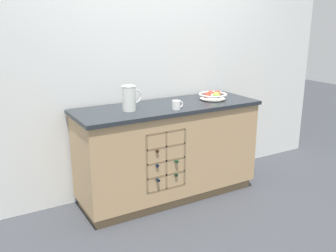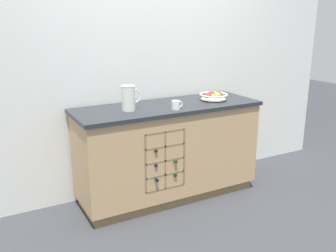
{
  "view_description": "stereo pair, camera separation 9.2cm",
  "coord_description": "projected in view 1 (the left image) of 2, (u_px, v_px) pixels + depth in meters",
  "views": [
    {
      "loc": [
        -1.67,
        -2.89,
        1.67
      ],
      "look_at": [
        0.0,
        0.0,
        0.71
      ],
      "focal_mm": 40.0,
      "sensor_mm": 36.0,
      "label": 1
    },
    {
      "loc": [
        -1.59,
        -2.93,
        1.67
      ],
      "look_at": [
        0.0,
        0.0,
        0.71
      ],
      "focal_mm": 40.0,
      "sensor_mm": 36.0,
      "label": 2
    }
  ],
  "objects": [
    {
      "name": "ground_plane",
      "position": [
        168.0,
        195.0,
        3.67
      ],
      "size": [
        14.0,
        14.0,
        0.0
      ],
      "primitive_type": "plane",
      "color": "#383A3F"
    },
    {
      "name": "ceramic_mug",
      "position": [
        177.0,
        105.0,
        3.25
      ],
      "size": [
        0.11,
        0.07,
        0.08
      ],
      "color": "white",
      "rests_on": "kitchen_island"
    },
    {
      "name": "fruit_bowl",
      "position": [
        213.0,
        96.0,
        3.63
      ],
      "size": [
        0.28,
        0.28,
        0.08
      ],
      "color": "silver",
      "rests_on": "kitchen_island"
    },
    {
      "name": "white_pitcher",
      "position": [
        129.0,
        98.0,
        3.18
      ],
      "size": [
        0.18,
        0.12,
        0.22
      ],
      "color": "silver",
      "rests_on": "kitchen_island"
    },
    {
      "name": "kitchen_island",
      "position": [
        168.0,
        151.0,
        3.54
      ],
      "size": [
        1.74,
        0.61,
        0.91
      ],
      "color": "olive",
      "rests_on": "ground_plane"
    },
    {
      "name": "back_wall",
      "position": [
        150.0,
        61.0,
        3.61
      ],
      "size": [
        4.4,
        0.06,
        2.55
      ],
      "primitive_type": "cube",
      "color": "silver",
      "rests_on": "ground_plane"
    }
  ]
}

